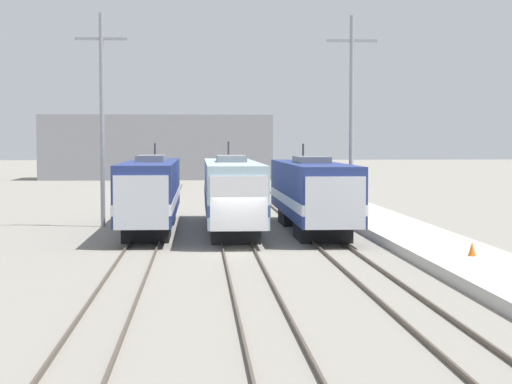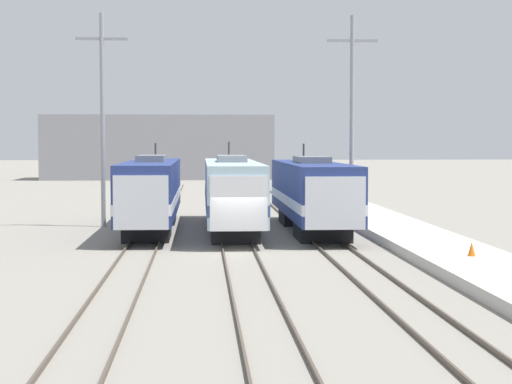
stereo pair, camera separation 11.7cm
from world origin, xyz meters
name	(u,v)px [view 1 (the left image)]	position (x,y,z in m)	size (l,w,h in m)	color
ground_plane	(239,252)	(0.00, 0.00, 0.00)	(400.00, 400.00, 0.00)	gray
rail_pair_far_left	(140,251)	(-4.48, 0.00, 0.07)	(1.51, 120.00, 0.15)	#4C4238
rail_pair_center	(239,250)	(0.00, 0.00, 0.07)	(1.51, 120.00, 0.15)	#4C4238
rail_pair_far_right	(336,249)	(4.48, 0.00, 0.07)	(1.51, 120.00, 0.15)	#4C4238
locomotive_far_left	(151,192)	(-4.48, 9.42, 2.19)	(2.81, 18.22, 4.94)	black
locomotive_center	(231,193)	(0.00, 8.79, 2.19)	(2.90, 18.75, 5.03)	#232326
locomotive_far_right	(312,193)	(4.48, 8.30, 2.16)	(3.10, 17.11, 4.91)	black
catenary_tower_left	(102,114)	(-7.49, 12.18, 6.65)	(3.03, 0.27, 12.54)	gray
catenary_tower_right	(351,115)	(7.34, 12.18, 6.65)	(3.03, 0.27, 12.54)	gray
platform	(433,245)	(9.01, 0.00, 0.22)	(4.00, 120.00, 0.45)	#B7B5AD
traffic_cone	(472,249)	(9.10, -5.38, 0.73)	(0.31, 0.31, 0.56)	orange
depot_building	(158,147)	(-7.37, 77.87, 4.29)	(30.63, 9.33, 8.57)	gray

